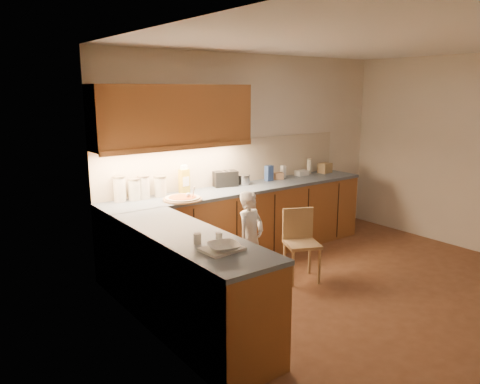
{
  "coord_description": "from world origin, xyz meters",
  "views": [
    {
      "loc": [
        -3.9,
        -2.98,
        2.15
      ],
      "look_at": [
        -0.8,
        1.2,
        1.0
      ],
      "focal_mm": 35.0,
      "sensor_mm": 36.0,
      "label": 1
    }
  ],
  "objects_px": {
    "child": "(250,239)",
    "oil_jug": "(184,180)",
    "pizza_on_board": "(183,198)",
    "wooden_chair": "(300,239)",
    "toaster": "(225,179)"
  },
  "relations": [
    {
      "from": "child",
      "to": "wooden_chair",
      "type": "bearing_deg",
      "value": -33.82
    },
    {
      "from": "pizza_on_board",
      "to": "wooden_chair",
      "type": "distance_m",
      "value": 1.42
    },
    {
      "from": "toaster",
      "to": "pizza_on_board",
      "type": "bearing_deg",
      "value": -142.47
    },
    {
      "from": "pizza_on_board",
      "to": "child",
      "type": "xyz_separation_m",
      "value": [
        0.48,
        -0.63,
        -0.4
      ]
    },
    {
      "from": "child",
      "to": "oil_jug",
      "type": "xyz_separation_m",
      "value": [
        -0.26,
        0.97,
        0.54
      ]
    },
    {
      "from": "pizza_on_board",
      "to": "child",
      "type": "bearing_deg",
      "value": -52.93
    },
    {
      "from": "child",
      "to": "oil_jug",
      "type": "height_order",
      "value": "oil_jug"
    },
    {
      "from": "pizza_on_board",
      "to": "oil_jug",
      "type": "distance_m",
      "value": 0.42
    },
    {
      "from": "child",
      "to": "wooden_chair",
      "type": "xyz_separation_m",
      "value": [
        0.58,
        -0.19,
        -0.06
      ]
    },
    {
      "from": "pizza_on_board",
      "to": "toaster",
      "type": "distance_m",
      "value": 0.9
    },
    {
      "from": "child",
      "to": "oil_jug",
      "type": "bearing_deg",
      "value": 89.3
    },
    {
      "from": "wooden_chair",
      "to": "child",
      "type": "bearing_deg",
      "value": -173.24
    },
    {
      "from": "wooden_chair",
      "to": "toaster",
      "type": "relative_size",
      "value": 2.36
    },
    {
      "from": "pizza_on_board",
      "to": "oil_jug",
      "type": "relative_size",
      "value": 1.31
    },
    {
      "from": "oil_jug",
      "to": "wooden_chair",
      "type": "bearing_deg",
      "value": -53.81
    }
  ]
}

